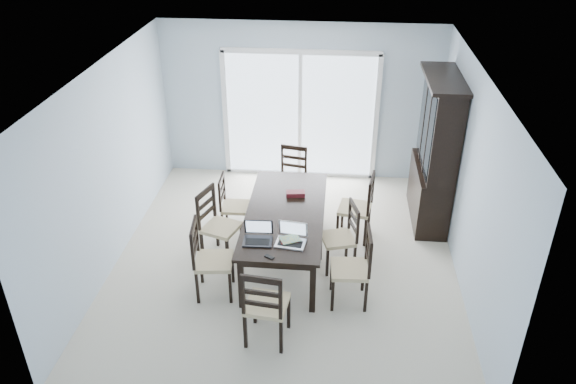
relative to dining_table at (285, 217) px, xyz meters
name	(u,v)px	position (x,y,z in m)	size (l,w,h in m)	color
floor	(285,259)	(0.00, 0.00, -0.67)	(5.00, 5.00, 0.00)	#BFB6A4
ceiling	(285,72)	(0.00, 0.00, 1.93)	(5.00, 5.00, 0.00)	white
back_wall	(300,103)	(0.00, 2.50, 0.63)	(4.50, 0.02, 2.60)	#ADC0CF
wall_left	(109,166)	(-2.25, 0.00, 0.63)	(0.02, 5.00, 2.60)	#ADC0CF
wall_right	(471,182)	(2.25, 0.00, 0.63)	(0.02, 5.00, 2.60)	#ADC0CF
balcony	(303,151)	(0.00, 3.50, -0.72)	(4.50, 2.00, 0.10)	gray
railing	(307,103)	(0.00, 4.50, -0.12)	(4.50, 0.06, 1.10)	#99999E
dining_table	(285,217)	(0.00, 0.00, 0.00)	(1.00, 2.20, 0.75)	black
china_hutch	(435,154)	(2.02, 1.25, 0.40)	(0.50, 1.38, 2.20)	black
sliding_door	(300,115)	(0.00, 2.48, 0.41)	(2.52, 0.05, 2.18)	silver
chair_left_near	(205,252)	(-0.88, -0.78, -0.06)	(0.49, 0.48, 1.16)	black
chair_left_mid	(214,217)	(-0.94, 0.01, -0.07)	(0.56, 0.55, 1.15)	black
chair_left_far	(229,199)	(-0.85, 0.60, -0.13)	(0.40, 0.39, 1.02)	black
chair_right_near	(358,260)	(0.94, -0.76, -0.07)	(0.47, 0.45, 1.14)	black
chair_right_mid	(345,230)	(0.78, -0.06, -0.11)	(0.51, 0.50, 1.06)	black
chair_right_far	(362,201)	(1.01, 0.62, -0.07)	(0.51, 0.50, 1.14)	black
chair_end_near	(265,300)	(-0.06, -1.58, -0.05)	(0.49, 0.50, 1.17)	black
chair_end_far	(292,171)	(-0.04, 1.46, -0.09)	(0.49, 0.50, 1.11)	black
laptop_dark	(258,238)	(-0.26, -0.72, 0.13)	(0.35, 0.25, 0.24)	black
laptop_silver	(291,240)	(0.13, -0.72, 0.14)	(0.38, 0.28, 0.24)	#B3B3B5
book_stack	(289,240)	(0.12, -0.66, 0.10)	(0.28, 0.26, 0.04)	maroon
cell_phone	(269,257)	(-0.08, -1.00, 0.08)	(0.11, 0.05, 0.01)	black
game_box	(296,194)	(0.10, 0.42, 0.11)	(0.25, 0.12, 0.06)	#4F0F1E
hot_tub	(272,127)	(-0.59, 3.45, -0.22)	(1.81, 1.63, 0.90)	brown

